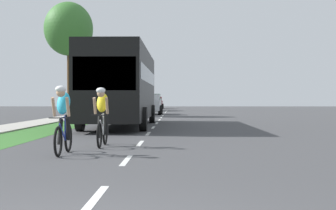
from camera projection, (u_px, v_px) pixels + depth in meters
ground_plane at (155, 125)px, 24.48m from camera, size 120.00×120.00×0.00m
grass_verge at (66, 125)px, 24.56m from camera, size 2.01×70.00×0.01m
sidewalk_concrete at (26, 125)px, 24.59m from camera, size 1.83×70.00×0.10m
lane_markings_center at (158, 121)px, 28.48m from camera, size 0.12×53.80×0.01m
cyclist_lead at (63, 119)px, 11.57m from camera, size 0.42×1.72×1.58m
cyclist_trailing at (102, 116)px, 13.49m from camera, size 0.42×1.72×1.58m
bus_black at (122, 84)px, 23.59m from camera, size 2.78×11.60×3.48m
pickup_silver at (148, 104)px, 41.01m from camera, size 2.22×5.10×1.64m
suv_dark_green at (152, 102)px, 53.42m from camera, size 2.15×4.70×1.79m
sedan_maroon at (156, 103)px, 64.14m from camera, size 1.98×4.30×1.52m
street_tree_far at (69, 29)px, 37.33m from camera, size 3.61×3.61×8.45m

